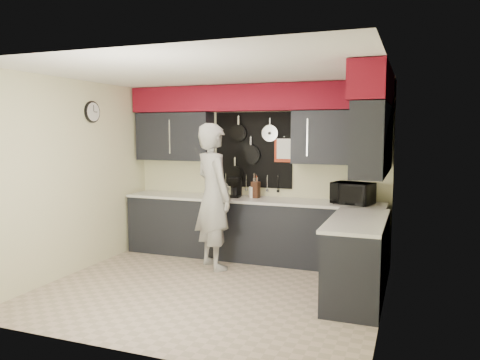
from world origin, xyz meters
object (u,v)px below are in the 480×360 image
at_px(microwave, 353,193).
at_px(coffee_maker, 235,187).
at_px(utensil_crock, 253,192).
at_px(person, 213,196).
at_px(knife_block, 256,190).

relative_size(microwave, coffee_maker, 1.78).
distance_m(utensil_crock, person, 0.76).
xyz_separation_m(microwave, utensil_crock, (-1.47, 0.09, -0.06)).
distance_m(microwave, utensil_crock, 1.47).
distance_m(knife_block, utensil_crock, 0.06).
height_order(microwave, utensil_crock, microwave).
bearing_deg(utensil_crock, coffee_maker, -169.73).
bearing_deg(knife_block, utensil_crock, 171.17).
distance_m(microwave, knife_block, 1.43).
relative_size(microwave, knife_block, 2.20).
distance_m(knife_block, person, 0.77).
bearing_deg(microwave, person, -145.29).
xyz_separation_m(knife_block, person, (-0.40, -0.66, -0.03)).
height_order(knife_block, utensil_crock, knife_block).
bearing_deg(microwave, knife_block, -166.20).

